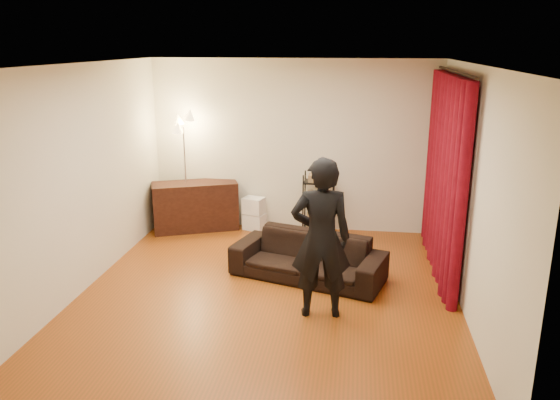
% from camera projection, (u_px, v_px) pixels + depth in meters
% --- Properties ---
extents(floor, '(5.00, 5.00, 0.00)m').
position_uv_depth(floor, '(268.00, 294.00, 6.60)').
color(floor, '#873A10').
rests_on(floor, ground).
extents(ceiling, '(5.00, 5.00, 0.00)m').
position_uv_depth(ceiling, '(267.00, 64.00, 5.85)').
color(ceiling, white).
rests_on(ceiling, ground).
extents(wall_back, '(5.00, 0.00, 5.00)m').
position_uv_depth(wall_back, '(293.00, 146.00, 8.60)').
color(wall_back, beige).
rests_on(wall_back, ground).
extents(wall_front, '(5.00, 0.00, 5.00)m').
position_uv_depth(wall_front, '(210.00, 275.00, 3.85)').
color(wall_front, beige).
rests_on(wall_front, ground).
extents(wall_left, '(0.00, 5.00, 5.00)m').
position_uv_depth(wall_left, '(83.00, 179.00, 6.53)').
color(wall_left, beige).
rests_on(wall_left, ground).
extents(wall_right, '(0.00, 5.00, 5.00)m').
position_uv_depth(wall_right, '(472.00, 193.00, 5.92)').
color(wall_right, beige).
rests_on(wall_right, ground).
extents(curtain_rod, '(0.04, 2.65, 0.04)m').
position_uv_depth(curtain_rod, '(455.00, 72.00, 6.66)').
color(curtain_rod, black).
rests_on(curtain_rod, wall_right).
extents(curtain, '(0.22, 2.65, 2.55)m').
position_uv_depth(curtain, '(445.00, 176.00, 7.03)').
color(curtain, maroon).
rests_on(curtain, ground).
extents(sofa, '(2.07, 1.29, 0.56)m').
position_uv_depth(sofa, '(308.00, 257.00, 6.98)').
color(sofa, black).
rests_on(sofa, ground).
extents(person, '(0.71, 0.52, 1.79)m').
position_uv_depth(person, '(321.00, 238.00, 5.87)').
color(person, black).
rests_on(person, ground).
extents(media_cabinet, '(1.43, 0.96, 0.78)m').
position_uv_depth(media_cabinet, '(195.00, 206.00, 8.79)').
color(media_cabinet, black).
rests_on(media_cabinet, ground).
extents(storage_boxes, '(0.38, 0.34, 0.54)m').
position_uv_depth(storage_boxes, '(254.00, 213.00, 8.80)').
color(storage_boxes, silver).
rests_on(storage_boxes, ground).
extents(wire_shelf, '(0.48, 0.36, 1.00)m').
position_uv_depth(wire_shelf, '(319.00, 205.00, 8.47)').
color(wire_shelf, black).
rests_on(wire_shelf, ground).
extents(floor_lamp, '(0.43, 0.43, 1.86)m').
position_uv_depth(floor_lamp, '(185.00, 173.00, 8.64)').
color(floor_lamp, silver).
rests_on(floor_lamp, ground).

